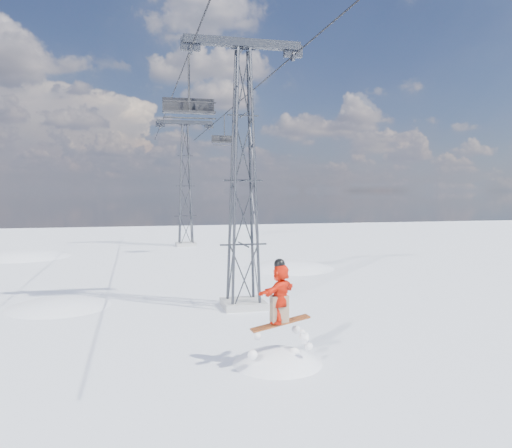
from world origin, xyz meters
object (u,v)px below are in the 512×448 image
(lift_tower_near, at_px, (243,181))
(snowboarder_jump, at_px, (277,417))
(lift_tower_far, at_px, (185,186))
(lift_chair_near, at_px, (189,107))

(lift_tower_near, distance_m, snowboarder_jump, 10.06)
(lift_tower_near, bearing_deg, lift_tower_far, 90.00)
(lift_tower_far, bearing_deg, lift_chair_near, -95.19)
(lift_tower_near, height_order, snowboarder_jump, lift_tower_near)
(lift_tower_far, height_order, snowboarder_jump, lift_tower_far)
(lift_tower_near, distance_m, lift_tower_far, 25.00)
(lift_tower_near, height_order, lift_chair_near, lift_tower_near)
(lift_tower_near, distance_m, lift_chair_near, 3.94)
(lift_tower_near, bearing_deg, lift_chair_near, 160.10)
(snowboarder_jump, distance_m, lift_chair_near, 13.07)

